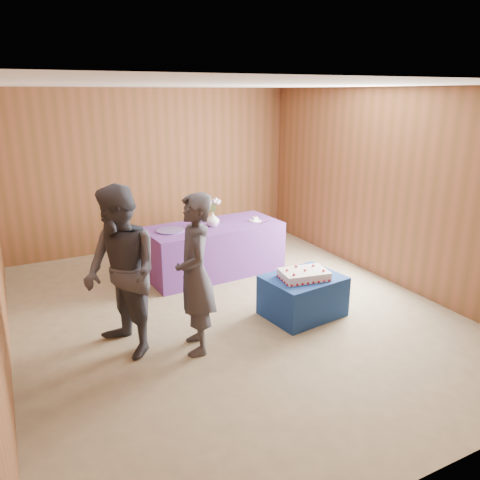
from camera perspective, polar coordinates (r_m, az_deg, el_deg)
ground at (r=5.93m, az=-1.13°, el=-8.72°), size 6.00×6.00×0.00m
room_shell at (r=5.38m, az=-1.25°, el=8.77°), size 5.04×6.04×2.72m
cake_table at (r=5.80m, az=7.65°, el=-6.75°), size 0.98×0.81×0.50m
serving_table at (r=7.03m, az=-3.23°, el=-1.12°), size 2.06×1.04×0.75m
sheet_cake at (r=5.64m, az=7.80°, el=-4.18°), size 0.63×0.48×0.13m
vase at (r=6.84m, az=-3.37°, el=2.55°), size 0.21×0.21×0.21m
flower_spray at (r=6.78m, az=-3.41°, el=4.71°), size 0.25×0.25×0.19m
platter at (r=6.67m, az=-8.49°, el=1.14°), size 0.50×0.50×0.02m
plate at (r=7.13m, az=1.86°, el=2.37°), size 0.22×0.22×0.01m
cake_slice at (r=7.12m, az=1.87°, el=2.65°), size 0.07×0.06×0.08m
knife at (r=7.06m, az=3.02°, el=2.18°), size 0.24×0.14×0.00m
guest_left at (r=4.81m, az=-5.48°, el=-4.22°), size 0.53×0.69×1.70m
guest_right at (r=4.86m, az=-14.29°, el=-3.92°), size 0.88×1.01×1.78m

